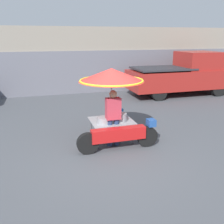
# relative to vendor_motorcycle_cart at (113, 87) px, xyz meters

# --- Properties ---
(ground_plane) EXTENTS (36.00, 36.00, 0.00)m
(ground_plane) POSITION_rel_vendor_motorcycle_cart_xyz_m (-0.21, -0.78, -1.53)
(ground_plane) COLOR #4C4F54
(shopfront_building) EXTENTS (28.00, 2.06, 3.29)m
(shopfront_building) POSITION_rel_vendor_motorcycle_cart_xyz_m (-0.21, 7.41, 0.10)
(shopfront_building) COLOR gray
(shopfront_building) RESTS_ON ground
(vendor_motorcycle_cart) EXTENTS (2.15, 1.73, 2.02)m
(vendor_motorcycle_cart) POSITION_rel_vendor_motorcycle_cart_xyz_m (0.00, 0.00, 0.00)
(vendor_motorcycle_cart) COLOR black
(vendor_motorcycle_cart) RESTS_ON ground
(vendor_person) EXTENTS (0.38, 0.22, 1.51)m
(vendor_person) POSITION_rel_vendor_motorcycle_cart_xyz_m (-0.06, -0.24, -0.70)
(vendor_person) COLOR navy
(vendor_person) RESTS_ON ground
(pickup_truck) EXTENTS (5.34, 1.87, 2.10)m
(pickup_truck) POSITION_rel_vendor_motorcycle_cart_xyz_m (5.11, 4.67, -0.54)
(pickup_truck) COLOR black
(pickup_truck) RESTS_ON ground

